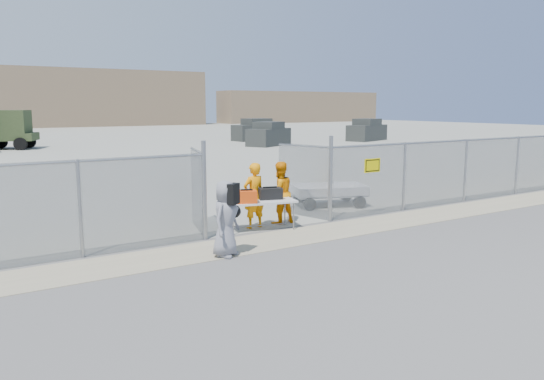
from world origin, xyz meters
TOP-DOWN VIEW (x-y plane):
  - ground at (0.00, 0.00)m, footprint 160.00×160.00m
  - tarmac_inside at (0.00, 42.00)m, footprint 160.00×80.00m
  - dirt_strip at (0.00, 1.00)m, footprint 44.00×1.60m
  - distant_hills at (5.00, 78.00)m, footprint 140.00×6.00m
  - chain_link_fence at (0.00, 2.00)m, footprint 40.00×0.20m
  - folding_table at (-0.29, 2.14)m, footprint 2.04×1.18m
  - orange_bag at (-0.76, 2.06)m, footprint 0.62×0.52m
  - black_duffel at (0.07, 2.21)m, footprint 0.72×0.54m
  - security_worker_left at (-0.31, 2.45)m, footprint 0.70×0.50m
  - security_worker_right at (0.61, 2.56)m, footprint 0.88×0.69m
  - visitor at (-2.24, 0.39)m, footprint 1.01×0.93m
  - utility_trailer at (3.48, 3.93)m, footprint 3.48×2.61m
  - parked_vehicle_near at (15.99, 27.80)m, footprint 4.72×3.74m
  - parked_vehicle_mid at (18.39, 33.86)m, footprint 4.69×2.38m
  - parked_vehicle_far at (27.29, 28.20)m, footprint 4.93×3.44m

SIDE VIEW (x-z plane):
  - ground at x=0.00m, z-range 0.00..0.00m
  - tarmac_inside at x=0.00m, z-range 0.00..0.01m
  - dirt_strip at x=0.00m, z-range 0.00..0.01m
  - utility_trailer at x=3.48m, z-range 0.00..0.76m
  - folding_table at x=-0.29m, z-range 0.00..0.81m
  - visitor at x=-2.24m, z-range 0.00..1.72m
  - security_worker_right at x=0.61m, z-range 0.00..1.78m
  - security_worker_left at x=-0.31m, z-range 0.00..1.82m
  - black_duffel at x=0.07m, z-range 0.81..1.12m
  - parked_vehicle_near at x=15.99m, z-range 0.00..1.95m
  - orange_bag at x=-0.76m, z-range 0.81..1.14m
  - parked_vehicle_far at x=27.29m, z-range 0.00..2.04m
  - parked_vehicle_mid at x=18.39m, z-range 0.00..2.06m
  - chain_link_fence at x=0.00m, z-range 0.00..2.20m
  - distant_hills at x=5.00m, z-range 0.00..9.00m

